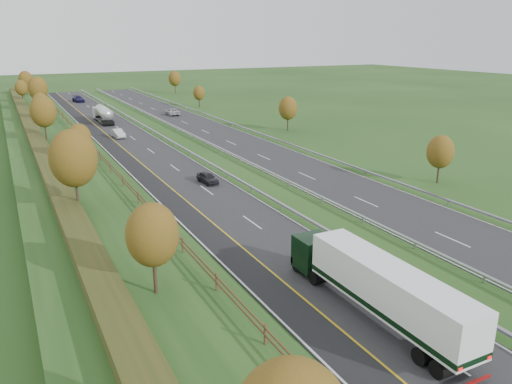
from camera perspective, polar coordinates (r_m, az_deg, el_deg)
ground at (r=79.59m, az=-6.45°, el=4.59°), size 400.00×400.00×0.00m
near_carriageway at (r=81.95m, az=-12.95°, el=4.64°), size 10.50×200.00×0.04m
far_carriageway at (r=87.30m, az=-2.38°, el=5.82°), size 10.50×200.00×0.04m
hard_shoulder at (r=81.16m, az=-15.52°, el=4.33°), size 3.00×200.00×0.04m
lane_markings at (r=83.56m, az=-8.68°, el=5.14°), size 26.75×200.00×0.01m
embankment_left at (r=79.72m, az=-22.08°, el=4.18°), size 12.00×200.00×2.00m
hedge_left at (r=79.29m, az=-23.64°, el=5.08°), size 2.20×180.00×1.10m
fence_left at (r=79.46m, az=-18.97°, el=5.75°), size 0.12×189.06×1.20m
median_barrier_near at (r=83.35m, az=-9.18°, el=5.48°), size 0.32×200.00×0.71m
median_barrier_far at (r=85.01m, az=-5.90°, el=5.84°), size 0.32×200.00×0.71m
outer_barrier_far at (r=89.71m, az=1.00°, el=6.53°), size 0.32×200.00×0.71m
trees_left at (r=75.50m, az=-22.01°, el=7.69°), size 6.64×164.30×7.66m
trees_far at (r=118.39m, az=-2.49°, el=10.91°), size 8.45×118.60×7.12m
box_lorry at (r=32.87m, az=13.61°, el=-10.36°), size 2.58×16.28×4.06m
road_tanker at (r=111.50m, az=-17.09°, el=8.54°), size 2.40×11.22×3.46m
car_dark_near at (r=61.97m, az=-5.56°, el=1.64°), size 1.84×4.00×1.33m
car_silver_mid at (r=93.70m, az=-15.53°, el=6.48°), size 2.08×4.76×1.52m
car_small_far at (r=150.15m, az=-19.65°, el=9.98°), size 2.99×5.91×1.65m
car_oncoming at (r=118.88m, az=-9.56°, el=9.03°), size 2.73×5.50×1.50m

